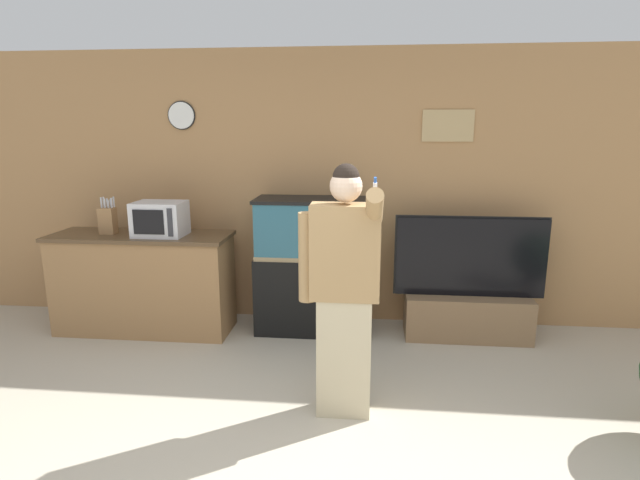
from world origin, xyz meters
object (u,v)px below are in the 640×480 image
microwave (160,219)px  knife_block (108,220)px  counter_island (144,283)px  tv_on_stand (467,302)px  person_standing (343,289)px  aquarium_on_stand (312,266)px

microwave → knife_block: 0.52m
counter_island → microwave: size_ratio=3.73×
microwave → tv_on_stand: microwave is taller
microwave → person_standing: person_standing is taller
aquarium_on_stand → tv_on_stand: bearing=-1.2°
knife_block → tv_on_stand: (3.29, 0.13, -0.73)m
aquarium_on_stand → tv_on_stand: size_ratio=0.94×
counter_island → person_standing: person_standing is taller
aquarium_on_stand → person_standing: bearing=-75.2°
microwave → aquarium_on_stand: (1.34, 0.20, -0.45)m
microwave → aquarium_on_stand: size_ratio=0.35×
knife_block → tv_on_stand: size_ratio=0.25×
aquarium_on_stand → person_standing: person_standing is taller
knife_block → tv_on_stand: 3.37m
tv_on_stand → person_standing: 1.80m
counter_island → knife_block: 0.66m
counter_island → person_standing: bearing=-32.4°
counter_island → aquarium_on_stand: (1.56, 0.16, 0.16)m
knife_block → tv_on_stand: bearing=2.3°
tv_on_stand → person_standing: size_ratio=0.80×
person_standing → tv_on_stand: bearing=51.9°
microwave → knife_block: (-0.51, 0.04, -0.03)m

